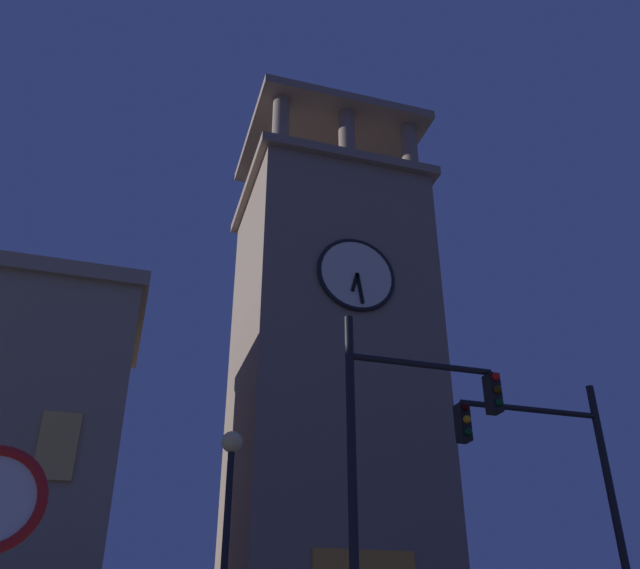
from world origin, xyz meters
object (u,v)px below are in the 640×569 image
(traffic_signal_near, at_px, (569,492))
(street_lamp, at_px, (227,514))
(traffic_signal_mid, at_px, (398,457))
(clocktower, at_px, (331,393))

(traffic_signal_near, distance_m, street_lamp, 6.75)
(traffic_signal_mid, xyz_separation_m, street_lamp, (2.37, -3.08, -0.56))
(clocktower, distance_m, traffic_signal_near, 13.01)
(clocktower, bearing_deg, traffic_signal_mid, 77.39)
(traffic_signal_mid, distance_m, street_lamp, 3.93)
(traffic_signal_near, height_order, street_lamp, traffic_signal_near)
(traffic_signal_near, bearing_deg, street_lamp, -18.50)
(clocktower, relative_size, traffic_signal_mid, 3.52)
(clocktower, relative_size, street_lamp, 4.45)
(clocktower, bearing_deg, street_lamp, 61.28)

